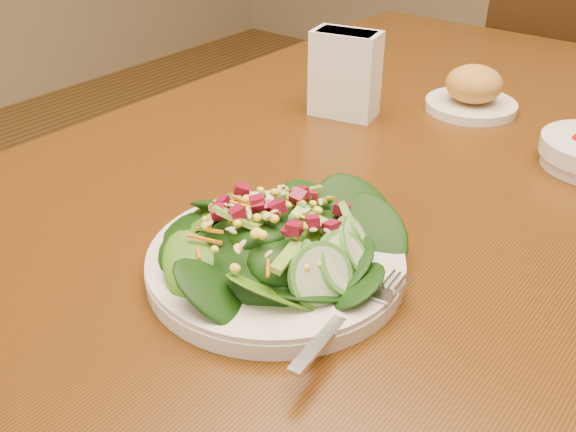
# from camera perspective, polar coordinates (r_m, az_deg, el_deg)

# --- Properties ---
(dining_table) EXTENTS (0.90, 1.40, 0.75)m
(dining_table) POSITION_cam_1_polar(r_m,az_deg,el_deg) (0.96, 10.15, 0.04)
(dining_table) COLOR #542B0D
(dining_table) RESTS_ON ground_plane
(chair_far) EXTENTS (0.44, 0.44, 0.81)m
(chair_far) POSITION_cam_1_polar(r_m,az_deg,el_deg) (1.92, 21.79, 7.24)
(chair_far) COLOR black
(chair_far) RESTS_ON ground_plane
(salad_plate) EXTENTS (0.27, 0.26, 0.08)m
(salad_plate) POSITION_cam_1_polar(r_m,az_deg,el_deg) (0.64, -0.48, -3.17)
(salad_plate) COLOR silver
(salad_plate) RESTS_ON dining_table
(bread_plate) EXTENTS (0.14, 0.14, 0.07)m
(bread_plate) POSITION_cam_1_polar(r_m,az_deg,el_deg) (1.08, 16.10, 10.52)
(bread_plate) COLOR silver
(bread_plate) RESTS_ON dining_table
(napkin_holder) EXTENTS (0.11, 0.08, 0.13)m
(napkin_holder) POSITION_cam_1_polar(r_m,az_deg,el_deg) (1.01, 5.11, 12.65)
(napkin_holder) COLOR white
(napkin_holder) RESTS_ON dining_table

